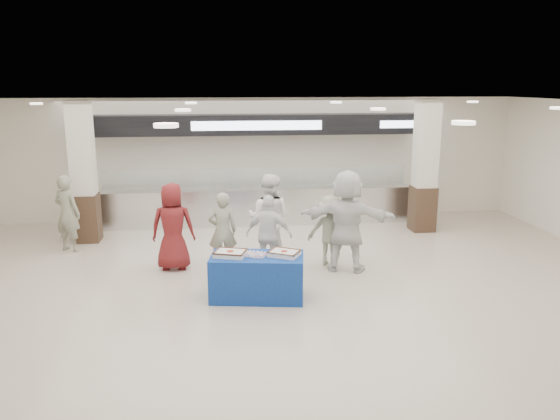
{
  "coord_description": "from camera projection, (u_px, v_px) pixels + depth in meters",
  "views": [
    {
      "loc": [
        -1.04,
        -8.38,
        3.57
      ],
      "look_at": [
        0.15,
        1.6,
        1.22
      ],
      "focal_mm": 35.0,
      "sensor_mm": 36.0,
      "label": 1
    }
  ],
  "objects": [
    {
      "name": "chef_tall",
      "position": [
        269.0,
        218.0,
        10.98
      ],
      "size": [
        1.06,
        0.95,
        1.81
      ],
      "primitive_type": "imported",
      "rotation": [
        0.0,
        0.0,
        2.78
      ],
      "color": "white",
      "rests_on": "ground"
    },
    {
      "name": "chef_short",
      "position": [
        269.0,
        235.0,
        10.31
      ],
      "size": [
        0.97,
        0.66,
        1.53
      ],
      "primitive_type": "imported",
      "rotation": [
        0.0,
        0.0,
        2.79
      ],
      "color": "white",
      "rests_on": "ground"
    },
    {
      "name": "column_left",
      "position": [
        84.0,
        176.0,
        12.29
      ],
      "size": [
        0.55,
        0.55,
        3.2
      ],
      "color": "#352418",
      "rests_on": "ground"
    },
    {
      "name": "civilian_maroon",
      "position": [
        173.0,
        227.0,
        10.55
      ],
      "size": [
        0.87,
        0.59,
        1.71
      ],
      "primitive_type": "imported",
      "rotation": [
        0.0,
        0.0,
        3.09
      ],
      "color": "maroon",
      "rests_on": "ground"
    },
    {
      "name": "display_table",
      "position": [
        257.0,
        277.0,
        9.2
      ],
      "size": [
        1.66,
        1.02,
        0.75
      ],
      "primitive_type": "cube",
      "rotation": [
        0.0,
        0.0,
        -0.16
      ],
      "color": "navy",
      "rests_on": "ground"
    },
    {
      "name": "sheet_cake_right",
      "position": [
        284.0,
        253.0,
        9.1
      ],
      "size": [
        0.6,
        0.56,
        0.1
      ],
      "color": "white",
      "rests_on": "display_table"
    },
    {
      "name": "soldier_a",
      "position": [
        222.0,
        231.0,
        10.56
      ],
      "size": [
        0.59,
        0.41,
        1.54
      ],
      "primitive_type": "imported",
      "rotation": [
        0.0,
        0.0,
        3.22
      ],
      "color": "gray",
      "rests_on": "ground"
    },
    {
      "name": "civilian_white",
      "position": [
        347.0,
        221.0,
        10.43
      ],
      "size": [
        1.94,
        1.12,
        1.99
      ],
      "primitive_type": "imported",
      "rotation": [
        0.0,
        0.0,
        2.83
      ],
      "color": "white",
      "rests_on": "ground"
    },
    {
      "name": "sheet_cake_left",
      "position": [
        230.0,
        253.0,
        9.09
      ],
      "size": [
        0.6,
        0.52,
        0.1
      ],
      "color": "white",
      "rests_on": "display_table"
    },
    {
      "name": "cupcake_tray",
      "position": [
        255.0,
        254.0,
        9.09
      ],
      "size": [
        0.43,
        0.39,
        0.06
      ],
      "color": "silver",
      "rests_on": "display_table"
    },
    {
      "name": "serving_line",
      "position": [
        257.0,
        179.0,
        13.99
      ],
      "size": [
        8.7,
        0.85,
        2.8
      ],
      "color": "silver",
      "rests_on": "ground"
    },
    {
      "name": "column_right",
      "position": [
        425.0,
        169.0,
        13.21
      ],
      "size": [
        0.55,
        0.55,
        3.2
      ],
      "color": "#352418",
      "rests_on": "ground"
    },
    {
      "name": "soldier_b",
      "position": [
        330.0,
        230.0,
        10.85
      ],
      "size": [
        1.04,
        0.84,
        1.41
      ],
      "primitive_type": "imported",
      "rotation": [
        0.0,
        0.0,
        2.74
      ],
      "color": "gray",
      "rests_on": "ground"
    },
    {
      "name": "soldier_bg",
      "position": [
        67.0,
        213.0,
        11.72
      ],
      "size": [
        0.72,
        0.63,
        1.67
      ],
      "primitive_type": "imported",
      "rotation": [
        0.0,
        0.0,
        2.68
      ],
      "color": "gray",
      "rests_on": "ground"
    },
    {
      "name": "ground",
      "position": [
        282.0,
        304.0,
        9.03
      ],
      "size": [
        14.0,
        14.0,
        0.0
      ],
      "primitive_type": "plane",
      "color": "beige",
      "rests_on": "ground"
    }
  ]
}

